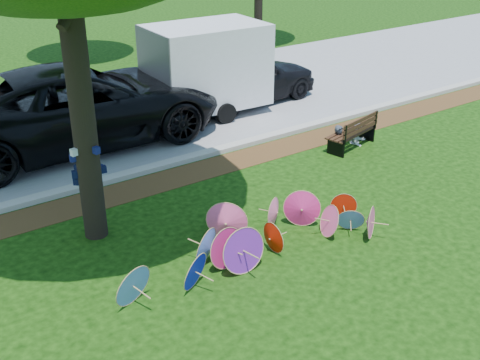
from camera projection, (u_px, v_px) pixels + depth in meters
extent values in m
plane|color=black|center=(282.00, 274.00, 10.51)|extent=(90.00, 90.00, 0.00)
cube|color=#472D16|center=(160.00, 182.00, 13.83)|extent=(90.00, 1.00, 0.01)
cube|color=#B7B5AD|center=(146.00, 170.00, 14.33)|extent=(90.00, 0.30, 0.12)
cube|color=gray|center=(80.00, 123.00, 17.41)|extent=(90.00, 8.00, 0.01)
cylinder|color=black|center=(81.00, 99.00, 10.54)|extent=(0.44, 0.44, 5.50)
cone|color=#C8236C|center=(302.00, 209.00, 11.86)|extent=(0.69, 0.67, 0.76)
cone|color=#BB1904|center=(272.00, 238.00, 11.01)|extent=(0.12, 0.61, 0.61)
cone|color=#648FF0|center=(208.00, 247.00, 10.62)|extent=(0.75, 0.57, 0.74)
cone|color=#FF5698|center=(226.00, 223.00, 11.32)|extent=(0.68, 0.67, 0.82)
cone|color=#BB1904|center=(343.00, 205.00, 12.24)|extent=(0.50, 0.43, 0.55)
cone|color=#C8236C|center=(225.00, 247.00, 10.58)|extent=(0.80, 0.32, 0.78)
cone|color=#0F1DDB|center=(193.00, 271.00, 9.98)|extent=(0.74, 0.55, 0.70)
cone|color=#DE6792|center=(275.00, 212.00, 11.90)|extent=(0.57, 0.39, 0.61)
cone|color=#648FF0|center=(350.00, 218.00, 11.74)|extent=(0.59, 0.56, 0.54)
cone|color=#FF5698|center=(369.00, 222.00, 11.51)|extent=(0.62, 0.46, 0.66)
cone|color=#FF5698|center=(331.00, 220.00, 11.59)|extent=(0.49, 0.71, 0.64)
cone|color=#FF5698|center=(228.00, 216.00, 11.68)|extent=(0.69, 0.82, 0.66)
cone|color=#648FF0|center=(131.00, 285.00, 9.58)|extent=(0.80, 0.50, 0.76)
cone|color=purple|center=(242.00, 249.00, 10.44)|extent=(0.86, 0.27, 0.87)
imported|color=black|center=(79.00, 105.00, 15.60)|extent=(7.56, 3.64, 2.08)
imported|color=black|center=(245.00, 77.00, 18.71)|extent=(5.02, 2.39, 1.66)
cube|color=white|center=(207.00, 65.00, 17.56)|extent=(3.44, 2.27, 2.94)
imported|color=#353D49|center=(340.00, 127.00, 15.36)|extent=(0.52, 0.41, 1.25)
imported|color=silver|center=(359.00, 124.00, 15.75)|extent=(0.57, 0.46, 1.10)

